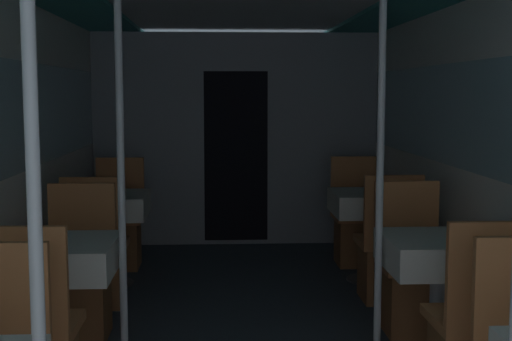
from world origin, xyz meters
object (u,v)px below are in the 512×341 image
(support_pole_left_0, at_px, (36,258))
(dining_table_left_1, at_px, (57,265))
(support_pole_right_1, at_px, (380,178))
(chair_right_near_2, at_px, (387,262))
(dining_table_left_2, at_px, (108,210))
(chair_left_near_2, at_px, (97,265))
(support_pole_left_1, at_px, (121,180))
(dining_table_right_2, at_px, (371,208))
(chair_left_far_2, at_px, (119,234))
(chair_right_far_2, at_px, (357,232))
(chair_right_far_1, at_px, (412,286))
(dining_table_right_1, at_px, (441,260))
(chair_left_far_1, at_px, (79,291))

(support_pole_left_0, bearing_deg, dining_table_left_1, 101.02)
(support_pole_right_1, height_order, chair_right_near_2, support_pole_right_1)
(support_pole_left_0, relative_size, dining_table_left_1, 2.91)
(chair_right_near_2, bearing_deg, dining_table_left_2, 164.91)
(support_pole_left_0, height_order, chair_left_near_2, support_pole_left_0)
(support_pole_left_1, xyz_separation_m, dining_table_right_2, (1.77, 1.82, -0.46))
(support_pole_left_0, xyz_separation_m, dining_table_left_2, (-0.36, 3.65, -0.46))
(chair_left_near_2, bearing_deg, support_pole_left_1, -74.14)
(chair_left_far_2, distance_m, dining_table_right_2, 2.23)
(chair_right_far_2, bearing_deg, support_pole_right_1, 81.57)
(chair_right_near_2, bearing_deg, chair_left_near_2, 180.00)
(support_pole_left_0, height_order, dining_table_left_2, support_pole_left_0)
(support_pole_left_1, relative_size, chair_right_far_2, 2.23)
(chair_left_near_2, xyz_separation_m, chair_left_far_2, (0.00, 1.15, 0.00))
(chair_right_far_1, bearing_deg, dining_table_left_1, 15.09)
(dining_table_left_1, distance_m, dining_table_right_1, 2.13)
(support_pole_left_0, bearing_deg, support_pole_right_1, 52.18)
(chair_left_far_2, bearing_deg, dining_table_left_2, 90.00)
(chair_right_far_1, bearing_deg, chair_left_far_1, 0.00)
(chair_left_far_2, bearing_deg, chair_left_near_2, 90.00)
(dining_table_right_1, bearing_deg, support_pole_left_1, 180.00)
(chair_left_near_2, relative_size, dining_table_right_1, 1.30)
(support_pole_right_1, bearing_deg, dining_table_left_1, -180.00)
(dining_table_left_2, distance_m, dining_table_right_1, 2.80)
(chair_left_near_2, distance_m, chair_right_near_2, 2.13)
(dining_table_left_1, bearing_deg, chair_right_far_1, 15.09)
(chair_left_far_1, xyz_separation_m, chair_right_far_2, (2.13, 1.82, 0.00))
(support_pole_left_1, height_order, dining_table_right_2, support_pole_left_1)
(chair_right_far_1, relative_size, chair_right_near_2, 1.00)
(chair_left_near_2, bearing_deg, dining_table_right_1, -30.45)
(chair_left_far_1, height_order, support_pole_left_1, support_pole_left_1)
(dining_table_left_1, height_order, dining_table_left_2, same)
(support_pole_left_1, bearing_deg, chair_right_far_1, 17.94)
(dining_table_right_2, bearing_deg, dining_table_left_2, 180.00)
(dining_table_right_2, distance_m, chair_right_far_2, 0.65)
(chair_left_far_2, bearing_deg, chair_right_near_2, 151.66)
(support_pole_left_0, xyz_separation_m, chair_left_far_1, (-0.36, 2.40, -0.77))
(dining_table_left_1, bearing_deg, support_pole_left_1, 0.00)
(chair_right_far_1, relative_size, chair_right_far_2, 1.00)
(chair_left_far_1, height_order, dining_table_left_2, chair_left_far_1)
(chair_right_far_1, bearing_deg, dining_table_left_2, -30.45)
(chair_right_far_1, bearing_deg, support_pole_left_0, 53.54)
(support_pole_left_1, height_order, chair_right_far_1, support_pole_left_1)
(dining_table_left_2, height_order, chair_right_near_2, chair_right_near_2)
(chair_left_far_1, relative_size, chair_right_near_2, 1.00)
(dining_table_left_1, xyz_separation_m, chair_right_near_2, (2.13, 1.25, -0.31))
(dining_table_right_2, relative_size, chair_right_near_2, 0.77)
(dining_table_left_1, relative_size, chair_right_near_2, 0.77)
(support_pole_left_0, bearing_deg, chair_left_far_2, 94.81)
(support_pole_left_1, distance_m, support_pole_right_1, 1.42)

